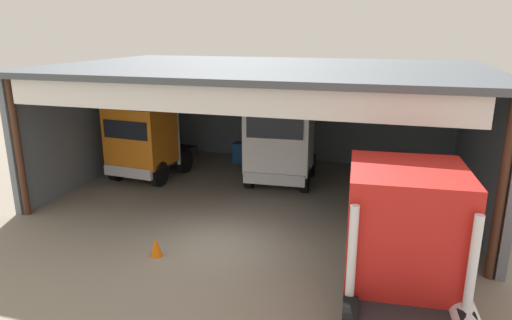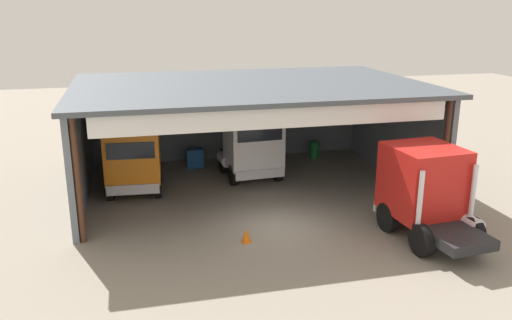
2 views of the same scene
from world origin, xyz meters
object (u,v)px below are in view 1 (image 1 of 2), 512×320
(oil_drum, at_px, (390,164))
(traffic_cone, at_px, (156,247))
(truck_white_center_left_bay, at_px, (280,140))
(tool_cart, at_px, (243,153))
(truck_orange_center_right_bay, at_px, (145,141))
(truck_red_yard_outside, at_px, (405,241))

(oil_drum, relative_size, traffic_cone, 1.68)
(truck_white_center_left_bay, bearing_deg, oil_drum, -149.59)
(tool_cart, bearing_deg, truck_white_center_left_bay, -46.97)
(tool_cart, xyz_separation_m, traffic_cone, (0.65, -9.83, -0.22))
(truck_orange_center_right_bay, relative_size, truck_red_yard_outside, 0.94)
(tool_cart, height_order, traffic_cone, tool_cart)
(truck_orange_center_right_bay, relative_size, truck_white_center_left_bay, 1.01)
(oil_drum, xyz_separation_m, traffic_cone, (-6.25, -10.09, -0.19))
(traffic_cone, bearing_deg, oil_drum, 58.23)
(truck_red_yard_outside, distance_m, tool_cart, 13.10)
(truck_red_yard_outside, xyz_separation_m, oil_drum, (-0.42, 11.04, -1.38))
(truck_red_yard_outside, relative_size, oil_drum, 5.07)
(truck_red_yard_outside, height_order, oil_drum, truck_red_yard_outside)
(oil_drum, relative_size, tool_cart, 0.94)
(oil_drum, bearing_deg, truck_red_yard_outside, -87.83)
(truck_orange_center_right_bay, relative_size, traffic_cone, 8.04)
(truck_white_center_left_bay, bearing_deg, truck_orange_center_right_bay, 4.60)
(truck_orange_center_right_bay, distance_m, truck_red_yard_outside, 12.82)
(tool_cart, bearing_deg, truck_red_yard_outside, -55.88)
(truck_white_center_left_bay, xyz_separation_m, traffic_cone, (-1.87, -7.14, -1.64))
(truck_white_center_left_bay, xyz_separation_m, tool_cart, (-2.51, 2.69, -1.42))
(traffic_cone, bearing_deg, truck_white_center_left_bay, 75.34)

